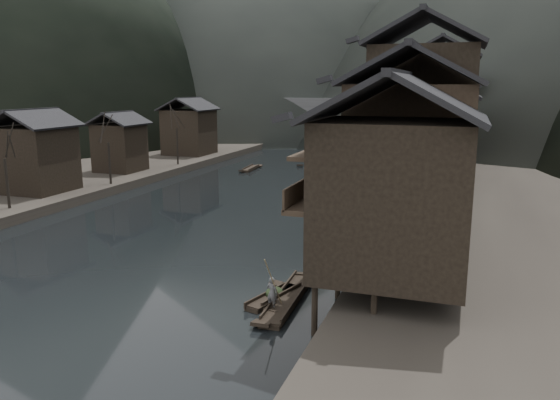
% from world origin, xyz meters
% --- Properties ---
extents(water, '(300.00, 300.00, 0.00)m').
position_xyz_m(water, '(0.00, 0.00, 0.00)').
color(water, black).
rests_on(water, ground).
extents(left_bank, '(40.00, 200.00, 1.20)m').
position_xyz_m(left_bank, '(-35.00, 40.00, 0.60)').
color(left_bank, '#2D2823').
rests_on(left_bank, ground).
extents(stilt_houses, '(9.00, 67.60, 16.85)m').
position_xyz_m(stilt_houses, '(17.28, 19.41, 8.94)').
color(stilt_houses, black).
rests_on(stilt_houses, ground).
extents(left_houses, '(8.10, 53.20, 8.73)m').
position_xyz_m(left_houses, '(-20.50, 20.12, 5.66)').
color(left_houses, black).
rests_on(left_houses, left_bank).
extents(bare_trees, '(3.58, 45.43, 7.17)m').
position_xyz_m(bare_trees, '(-17.00, 9.54, 6.25)').
color(bare_trees, black).
rests_on(bare_trees, left_bank).
extents(moored_sampans, '(2.74, 67.89, 0.47)m').
position_xyz_m(moored_sampans, '(12.06, 22.88, 0.20)').
color(moored_sampans, black).
rests_on(moored_sampans, water).
extents(midriver_boats, '(13.53, 31.04, 0.45)m').
position_xyz_m(midriver_boats, '(-1.92, 46.45, 0.20)').
color(midriver_boats, black).
rests_on(midriver_boats, water).
extents(stone_bridge, '(40.00, 6.00, 9.00)m').
position_xyz_m(stone_bridge, '(-0.00, 72.00, 5.11)').
color(stone_bridge, '#4C4C4F').
rests_on(stone_bridge, ground).
extents(hero_sampan, '(2.00, 4.44, 0.43)m').
position_xyz_m(hero_sampan, '(10.97, -7.02, 0.20)').
color(hero_sampan, black).
rests_on(hero_sampan, water).
extents(cargo_heap, '(0.97, 1.27, 0.58)m').
position_xyz_m(cargo_heap, '(10.91, -6.83, 0.72)').
color(cargo_heap, black).
rests_on(cargo_heap, hero_sampan).
extents(boatman, '(0.70, 0.55, 1.70)m').
position_xyz_m(boatman, '(11.40, -8.50, 1.28)').
color(boatman, '#555658').
rests_on(boatman, hero_sampan).
extents(bamboo_pole, '(0.62, 1.84, 3.66)m').
position_xyz_m(bamboo_pole, '(11.60, -8.50, 3.96)').
color(bamboo_pole, '#8C7A51').
rests_on(bamboo_pole, boatman).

